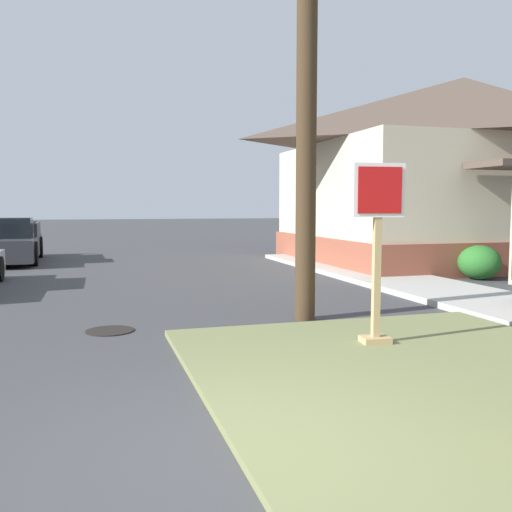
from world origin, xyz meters
name	(u,v)px	position (x,y,z in m)	size (l,w,h in m)	color
ground_plane	(231,459)	(0.00, 0.00, 0.00)	(160.00, 160.00, 0.00)	#3D3D3F
grass_corner_patch	(422,372)	(2.48, 1.35, 0.04)	(4.89, 5.30, 0.08)	olive
sidewalk_strip	(450,293)	(6.12, 5.91, 0.06)	(2.20, 18.25, 0.12)	#B2AFA8
stop_sign	(377,258)	(2.54, 2.49, 1.18)	(0.68, 0.32, 2.29)	tan
manhole_cover	(110,331)	(-0.70, 4.52, 0.01)	(0.70, 0.70, 0.02)	black
pickup_truck_charcoal	(5,244)	(-3.64, 15.87, 0.62)	(2.25, 5.17, 1.48)	#38383D
corner_house	(461,168)	(10.90, 12.04, 3.10)	(10.85, 9.34, 6.05)	brown
shrub_near_porch	(479,262)	(8.41, 7.88, 0.43)	(1.05, 1.05, 0.87)	#2A6B28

